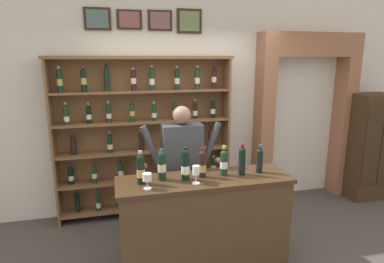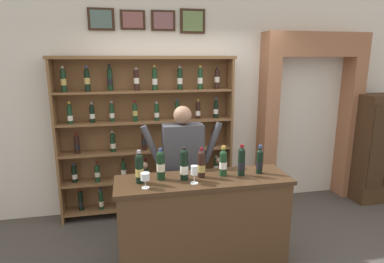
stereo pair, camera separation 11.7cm
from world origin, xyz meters
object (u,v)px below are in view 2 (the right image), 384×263
(wine_shelf, at_px, (147,133))
(wine_glass_left, at_px, (194,171))
(tasting_bottle_vin_santo, at_px, (242,161))
(wine_glass_right, at_px, (145,177))
(tasting_bottle_rosso, at_px, (139,168))
(tasting_bottle_super_tuscan, at_px, (161,165))
(side_cabinet, at_px, (375,148))
(tasting_counter, at_px, (203,224))
(tasting_bottle_bianco, at_px, (184,164))
(tasting_bottle_chianti, at_px, (201,164))
(tasting_bottle_brunello, at_px, (223,162))
(tasting_bottle_prosecco, at_px, (260,161))
(shopkeeper, at_px, (183,161))

(wine_shelf, distance_m, wine_glass_left, 1.52)
(tasting_bottle_vin_santo, bearing_deg, wine_glass_right, -172.06)
(tasting_bottle_rosso, bearing_deg, tasting_bottle_super_tuscan, 13.30)
(side_cabinet, xyz_separation_m, tasting_counter, (-2.91, -1.11, -0.31))
(tasting_bottle_bianco, bearing_deg, tasting_bottle_rosso, -179.87)
(wine_glass_right, bearing_deg, wine_shelf, 85.35)
(wine_glass_left, xyz_separation_m, wine_glass_right, (-0.45, -0.02, -0.02))
(tasting_bottle_super_tuscan, distance_m, tasting_bottle_chianti, 0.39)
(tasting_bottle_brunello, distance_m, tasting_bottle_prosecco, 0.38)
(wine_shelf, height_order, tasting_bottle_brunello, wine_shelf)
(tasting_bottle_brunello, relative_size, wine_glass_left, 1.76)
(tasting_bottle_rosso, relative_size, tasting_bottle_super_tuscan, 1.03)
(shopkeeper, relative_size, tasting_bottle_rosso, 5.11)
(tasting_bottle_bianco, bearing_deg, tasting_bottle_prosecco, 0.96)
(tasting_bottle_bianco, bearing_deg, tasting_bottle_super_tuscan, 167.88)
(tasting_counter, relative_size, wine_glass_right, 11.92)
(wine_glass_left, bearing_deg, tasting_bottle_rosso, 166.63)
(tasting_bottle_super_tuscan, bearing_deg, tasting_bottle_chianti, -2.85)
(shopkeeper, relative_size, tasting_bottle_bianco, 5.07)
(tasting_bottle_rosso, xyz_separation_m, tasting_bottle_bianco, (0.42, 0.00, 0.01))
(shopkeeper, bearing_deg, tasting_bottle_rosso, -134.86)
(side_cabinet, xyz_separation_m, wine_glass_left, (-3.03, -1.22, 0.30))
(tasting_bottle_prosecco, bearing_deg, wine_glass_left, -169.37)
(wine_glass_left, bearing_deg, tasting_bottle_chianti, 55.02)
(wine_shelf, height_order, tasting_bottle_bianco, wine_shelf)
(wine_shelf, relative_size, tasting_bottle_vin_santo, 7.44)
(wine_glass_right, bearing_deg, tasting_counter, 12.33)
(tasting_bottle_vin_santo, height_order, wine_glass_right, tasting_bottle_vin_santo)
(tasting_bottle_bianco, distance_m, tasting_bottle_vin_santo, 0.57)
(tasting_bottle_rosso, bearing_deg, wine_glass_right, -72.55)
(wine_shelf, bearing_deg, tasting_counter, -72.15)
(tasting_bottle_super_tuscan, bearing_deg, tasting_bottle_prosecco, -1.96)
(shopkeeper, bearing_deg, tasting_bottle_vin_santo, -45.06)
(tasting_counter, bearing_deg, tasting_bottle_super_tuscan, 171.77)
(wine_shelf, bearing_deg, tasting_bottle_super_tuscan, -88.34)
(tasting_bottle_super_tuscan, height_order, tasting_bottle_vin_santo, tasting_bottle_vin_santo)
(wine_shelf, relative_size, tasting_counter, 1.38)
(tasting_bottle_brunello, distance_m, wine_glass_right, 0.79)
(tasting_bottle_chianti, bearing_deg, tasting_counter, -72.34)
(tasting_counter, xyz_separation_m, tasting_bottle_vin_santo, (0.39, 0.01, 0.64))
(wine_shelf, relative_size, tasting_bottle_rosso, 7.39)
(tasting_bottle_bianco, height_order, wine_glass_left, tasting_bottle_bianco)
(wine_shelf, height_order, tasting_counter, wine_shelf)
(tasting_bottle_super_tuscan, xyz_separation_m, tasting_bottle_prosecco, (0.99, -0.03, -0.02))
(shopkeeper, xyz_separation_m, tasting_bottle_rosso, (-0.50, -0.50, 0.12))
(tasting_bottle_rosso, bearing_deg, tasting_bottle_prosecco, 0.67)
(shopkeeper, distance_m, tasting_bottle_super_tuscan, 0.55)
(tasting_bottle_rosso, xyz_separation_m, tasting_bottle_prosecco, (1.19, 0.01, -0.02))
(tasting_bottle_chianti, relative_size, wine_glass_right, 2.10)
(wine_glass_left, bearing_deg, wine_glass_right, -177.83)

